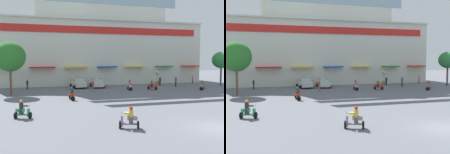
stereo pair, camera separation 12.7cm
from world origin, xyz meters
TOP-DOWN VIEW (x-y plane):
  - ground_plane at (0.00, 13.00)m, footprint 128.00×128.00m
  - colonial_building at (-0.00, 36.39)m, footprint 38.90×17.53m
  - plaza_tree_0 at (-15.38, 21.28)m, footprint 3.93×3.51m
  - plaza_tree_1 at (19.46, 23.71)m, footprint 3.31×3.07m
  - parked_car_0 at (-5.51, 27.27)m, footprint 2.63×4.45m
  - parked_car_1 at (-2.41, 26.93)m, footprint 2.58×4.53m
  - scooter_rider_0 at (-6.12, 1.72)m, footprint 1.46×0.98m
  - scooter_rider_1 at (-8.27, 15.07)m, footprint 0.58×1.46m
  - scooter_rider_2 at (12.05, 18.83)m, footprint 1.39×1.41m
  - scooter_rider_3 at (5.02, 21.54)m, footprint 1.23×1.54m
  - scooter_rider_4 at (1.39, 21.78)m, footprint 0.64×1.37m
  - scooter_rider_5 at (-13.28, 6.89)m, footprint 1.41×0.89m
  - pedestrian_0 at (9.02, 26.71)m, footprint 0.54×0.54m
  - pedestrian_1 at (10.69, 24.19)m, footprint 0.52×0.52m
  - pedestrian_2 at (-4.30, 21.75)m, footprint 0.47×0.47m
  - pedestrian_3 at (-13.51, 27.26)m, footprint 0.42×0.42m
  - pedestrian_4 at (16.72, 28.24)m, footprint 0.40×0.40m
  - balloon_vendor_cart at (8.90, 27.46)m, footprint 0.85×1.04m

SIDE VIEW (x-z plane):
  - ground_plane at x=0.00m, z-range 0.00..0.00m
  - scooter_rider_4 at x=1.39m, z-range -0.14..1.37m
  - scooter_rider_5 at x=-13.28m, z-range -0.14..1.37m
  - scooter_rider_1 at x=-8.27m, z-range -0.14..1.39m
  - scooter_rider_2 at x=12.05m, z-range -0.13..1.39m
  - scooter_rider_0 at x=-6.12m, z-range -0.12..1.41m
  - scooter_rider_3 at x=5.02m, z-range -0.14..1.42m
  - parked_car_1 at x=-2.41m, z-range 0.02..1.40m
  - parked_car_0 at x=-5.51m, z-range 0.00..1.56m
  - pedestrian_0 at x=9.02m, z-range 0.10..1.71m
  - balloon_vendor_cart at x=8.90m, z-range -0.35..2.17m
  - pedestrian_3 at x=-13.51m, z-range 0.12..1.72m
  - pedestrian_2 at x=-4.30m, z-range 0.11..1.82m
  - pedestrian_4 at x=16.72m, z-range 0.14..1.82m
  - pedestrian_1 at x=10.69m, z-range 0.12..1.87m
  - plaza_tree_1 at x=19.46m, z-range 1.52..7.53m
  - plaza_tree_0 at x=-15.38m, z-range 1.54..8.53m
  - colonial_building at x=0.00m, z-range -1.51..21.10m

